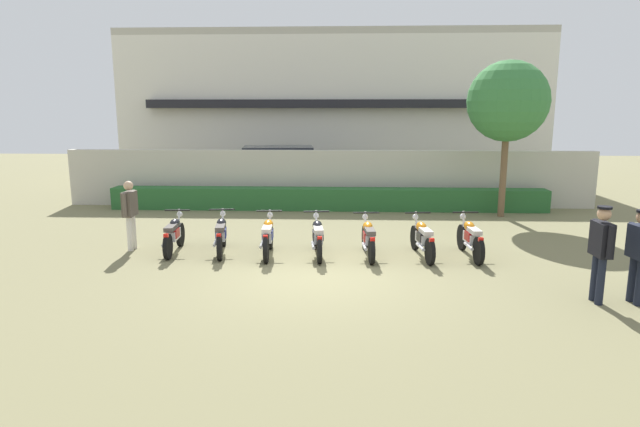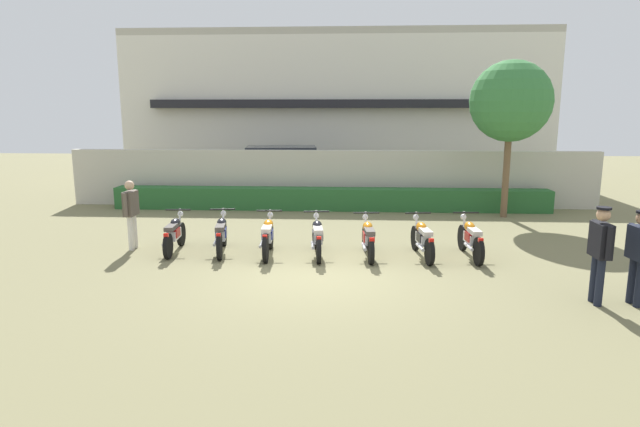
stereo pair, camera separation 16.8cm
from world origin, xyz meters
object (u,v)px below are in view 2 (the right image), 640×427
object	(u,v)px
motorcycle_in_row_3	(317,237)
motorcycle_in_row_6	(471,238)
officer_0	(600,247)
motorcycle_in_row_2	(268,236)
parked_car	(285,171)
officer_1	(639,250)
inspector_person	(131,209)
motorcycle_in_row_4	(368,238)
motorcycle_in_row_1	(221,234)
motorcycle_in_row_5	(422,238)
motorcycle_in_row_0	(174,234)
tree_near_inspector	(511,102)

from	to	relation	value
motorcycle_in_row_3	motorcycle_in_row_6	world-z (taller)	motorcycle_in_row_6
officer_0	motorcycle_in_row_2	bearing A→B (deg)	-24.81
motorcycle_in_row_2	officer_0	xyz separation A→B (m)	(6.11, -2.79, 0.55)
parked_car	officer_1	world-z (taller)	parked_car
inspector_person	officer_1	bearing A→B (deg)	-17.60
parked_car	inspector_person	world-z (taller)	parked_car
motorcycle_in_row_4	motorcycle_in_row_1	bearing A→B (deg)	82.84
motorcycle_in_row_3	motorcycle_in_row_5	xyz separation A→B (m)	(2.38, 0.00, -0.01)
motorcycle_in_row_4	officer_1	bearing A→B (deg)	-126.88
motorcycle_in_row_0	officer_0	size ratio (longest dim) A/B	1.06
motorcycle_in_row_6	motorcycle_in_row_5	bearing A→B (deg)	88.63
motorcycle_in_row_1	motorcycle_in_row_5	distance (m)	4.63
motorcycle_in_row_1	motorcycle_in_row_3	distance (m)	2.26
parked_car	motorcycle_in_row_0	xyz separation A→B (m)	(-1.52, -9.00, -0.50)
parked_car	motorcycle_in_row_6	distance (m)	10.54
tree_near_inspector	motorcycle_in_row_1	world-z (taller)	tree_near_inspector
tree_near_inspector	motorcycle_in_row_4	world-z (taller)	tree_near_inspector
motorcycle_in_row_6	motorcycle_in_row_1	bearing A→B (deg)	85.39
motorcycle_in_row_0	officer_0	xyz separation A→B (m)	(8.35, -2.96, 0.57)
tree_near_inspector	motorcycle_in_row_3	distance (m)	8.02
motorcycle_in_row_2	inspector_person	distance (m)	3.39
parked_car	motorcycle_in_row_5	size ratio (longest dim) A/B	2.49
tree_near_inspector	officer_1	size ratio (longest dim) A/B	2.92
parked_car	motorcycle_in_row_1	xyz separation A→B (m)	(-0.40, -8.99, -0.49)
motorcycle_in_row_0	motorcycle_in_row_1	size ratio (longest dim) A/B	0.95
motorcycle_in_row_0	officer_0	bearing A→B (deg)	-113.49
motorcycle_in_row_3	officer_1	distance (m)	6.32
motorcycle_in_row_2	motorcycle_in_row_5	xyz separation A→B (m)	(3.51, 0.03, -0.02)
motorcycle_in_row_3	officer_0	bearing A→B (deg)	-125.62
parked_car	officer_0	size ratio (longest dim) A/B	2.76
officer_1	motorcycle_in_row_0	bearing A→B (deg)	-23.83
motorcycle_in_row_0	motorcycle_in_row_3	world-z (taller)	motorcycle_in_row_3
motorcycle_in_row_1	motorcycle_in_row_4	world-z (taller)	motorcycle_in_row_1
motorcycle_in_row_5	motorcycle_in_row_6	world-z (taller)	motorcycle_in_row_6
motorcycle_in_row_5	officer_1	distance (m)	4.34
motorcycle_in_row_4	officer_0	world-z (taller)	officer_0
motorcycle_in_row_5	motorcycle_in_row_6	bearing A→B (deg)	-94.56
motorcycle_in_row_0	motorcycle_in_row_3	distance (m)	3.37
motorcycle_in_row_1	officer_1	world-z (taller)	officer_1
motorcycle_in_row_0	motorcycle_in_row_5	world-z (taller)	motorcycle_in_row_5
motorcycle_in_row_6	officer_1	xyz separation A→B (m)	(2.16, -2.88, 0.51)
motorcycle_in_row_3	motorcycle_in_row_5	distance (m)	2.38
motorcycle_in_row_2	motorcycle_in_row_6	xyz separation A→B (m)	(4.59, 0.07, -0.01)
parked_car	officer_0	distance (m)	13.77
motorcycle_in_row_3	inspector_person	bearing A→B (deg)	79.31
motorcycle_in_row_1	motorcycle_in_row_5	xyz separation A→B (m)	(4.63, -0.14, -0.01)
parked_car	motorcycle_in_row_2	distance (m)	9.21
motorcycle_in_row_6	officer_0	xyz separation A→B (m)	(1.52, -2.86, 0.56)
parked_car	motorcycle_in_row_1	distance (m)	9.02
motorcycle_in_row_1	officer_1	distance (m)	8.43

